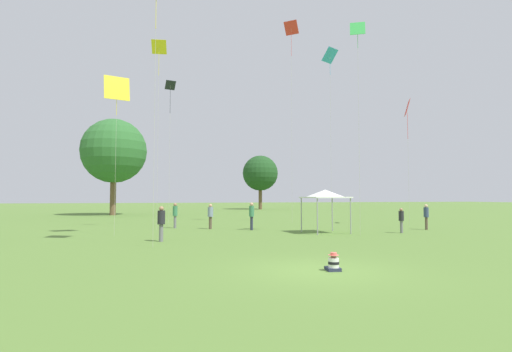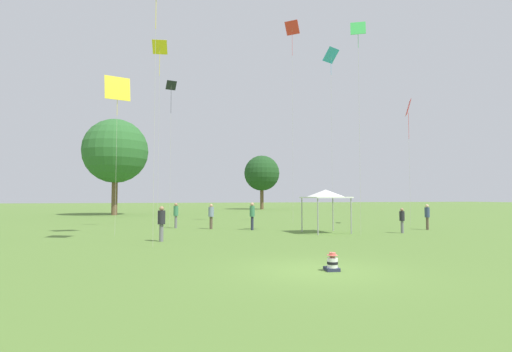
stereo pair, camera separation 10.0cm
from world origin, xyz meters
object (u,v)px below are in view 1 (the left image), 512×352
Objects in this scene: seated_toddler at (333,263)px; kite_8 at (170,93)px; kite_5 at (291,35)px; person_standing_3 at (252,213)px; distant_tree_1 at (260,173)px; canopy_tent at (325,194)px; distant_tree_0 at (114,151)px; person_standing_6 at (210,214)px; kite_4 at (358,37)px; person_standing_2 at (161,221)px; person_standing_4 at (426,214)px; person_standing_5 at (175,213)px; person_standing_1 at (401,218)px; kite_6 at (117,90)px; kite_7 at (330,59)px; kite_0 at (159,53)px; kite_2 at (407,110)px.

kite_8 is at bearing 109.12° from seated_toddler.
person_standing_3 is at bearing 133.43° from kite_5.
distant_tree_1 reaches higher than person_standing_3.
distant_tree_0 reaches higher than canopy_tent.
kite_5 is (7.51, 3.80, 15.09)m from person_standing_6.
kite_4 is at bearing 64.45° from seated_toddler.
canopy_tent is 0.22× the size of distant_tree_0.
person_standing_3 reaches higher than person_standing_2.
kite_5 reaches higher than person_standing_3.
person_standing_4 is at bearing -52.73° from distant_tree_0.
distant_tree_1 is at bearing 114.30° from person_standing_5.
person_standing_1 is at bearing -16.37° from canopy_tent.
person_standing_2 is 53.49m from distant_tree_1.
kite_7 is at bearing 49.82° from kite_6.
person_standing_4 is 0.14× the size of distant_tree_0.
distant_tree_0 reaches higher than person_standing_4.
canopy_tent is at bearing -155.43° from kite_0.
distant_tree_0 is at bearing 123.83° from kite_6.
kite_0 is at bearing 80.70° from person_standing_2.
kite_6 is (-12.43, 1.80, 6.10)m from canopy_tent.
person_standing_6 is (3.62, 7.11, -0.01)m from person_standing_2.
kite_7 is at bearing 61.13° from canopy_tent.
kite_4 reaches higher than person_standing_3.
seated_toddler is 17.31m from kite_6.
person_standing_4 is 15.39m from kite_7.
kite_4 reaches higher than distant_tree_0.
distant_tree_0 reaches higher than kite_6.
seated_toddler is 0.21× the size of canopy_tent.
kite_5 is (-3.32, 10.08, 15.21)m from person_standing_1.
person_standing_3 is 0.20× the size of kite_6.
kite_7 is (10.74, 3.02, 12.98)m from person_standing_6.
person_standing_6 reaches higher than person_standing_4.
kite_4 is 0.74× the size of kite_5.
kite_8 is (-5.15, 4.78, 9.06)m from person_standing_3.
kite_5 is at bearing 163.47° from kite_4.
kite_0 is at bearing 86.16° from kite_6.
person_standing_5 is 9.26m from kite_8.
person_standing_4 is 17.41m from person_standing_5.
kite_6 reaches higher than canopy_tent.
kite_0 is (0.03, 7.71, 11.21)m from person_standing_2.
kite_4 is (7.64, -6.87, 10.69)m from person_standing_6.
kite_7 reaches higher than person_standing_6.
kite_0 is at bearing 150.72° from canopy_tent.
kite_8 is at bearing -105.31° from person_standing_4.
person_standing_5 is 18.43m from kite_7.
person_standing_5 reaches higher than person_standing_2.
distant_tree_1 is (16.07, 42.31, 5.56)m from person_standing_6.
kite_0 is at bearing -96.86° from person_standing_4.
kite_2 is at bearing -125.86° from kite_5.
person_standing_1 is 0.57× the size of canopy_tent.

